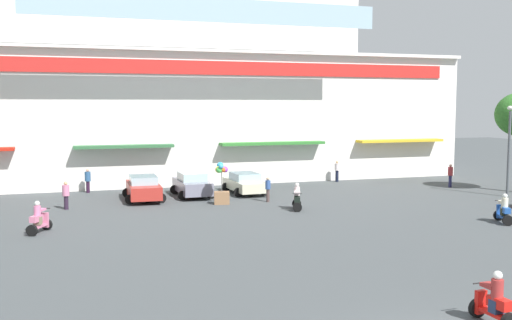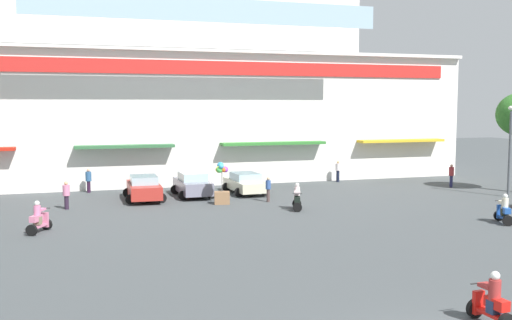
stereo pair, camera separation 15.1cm
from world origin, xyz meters
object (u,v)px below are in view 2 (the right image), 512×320
at_px(parked_car_1, 193,184).
at_px(parked_car_2, 245,183).
at_px(scooter_rider_3, 297,199).
at_px(streetlamp_near, 510,143).
at_px(pedestrian_0, 66,194).
at_px(parked_car_0, 144,188).
at_px(scooter_rider_4, 504,211).
at_px(pedestrian_4, 451,174).
at_px(pedestrian_2, 268,188).
at_px(balloon_vendor_cart, 222,185).
at_px(pedestrian_1, 89,179).
at_px(pedestrian_3, 338,170).
at_px(scooter_rider_1, 39,219).
at_px(scooter_rider_2, 492,303).

bearing_deg(parked_car_1, parked_car_2, 2.55).
bearing_deg(scooter_rider_3, parked_car_1, 125.47).
bearing_deg(streetlamp_near, pedestrian_0, 172.15).
distance_m(parked_car_0, streetlamp_near, 23.41).
bearing_deg(scooter_rider_3, streetlamp_near, 1.27).
distance_m(scooter_rider_4, pedestrian_4, 12.87).
bearing_deg(pedestrian_2, balloon_vendor_cart, 177.90).
distance_m(scooter_rider_3, pedestrian_1, 15.10).
bearing_deg(pedestrian_4, scooter_rider_4, -114.59).
relative_size(scooter_rider_3, streetlamp_near, 0.26).
height_order(pedestrian_2, pedestrian_4, pedestrian_4).
xyz_separation_m(parked_car_1, pedestrian_1, (-6.39, 3.70, 0.12)).
relative_size(parked_car_1, pedestrian_1, 2.66).
distance_m(pedestrian_3, pedestrian_4, 8.29).
height_order(scooter_rider_1, scooter_rider_2, scooter_rider_1).
bearing_deg(pedestrian_2, scooter_rider_3, -77.20).
distance_m(pedestrian_1, pedestrian_2, 12.63).
xyz_separation_m(parked_car_2, pedestrian_4, (14.92, -1.63, 0.24)).
distance_m(parked_car_2, scooter_rider_4, 16.41).
bearing_deg(scooter_rider_4, scooter_rider_3, 142.09).
relative_size(scooter_rider_1, scooter_rider_4, 1.00).
distance_m(scooter_rider_1, streetlamp_near, 28.51).
relative_size(parked_car_0, pedestrian_1, 2.75).
bearing_deg(scooter_rider_1, scooter_rider_3, 8.36).
bearing_deg(parked_car_1, scooter_rider_3, -54.53).
height_order(parked_car_1, pedestrian_4, pedestrian_4).
height_order(scooter_rider_4, pedestrian_2, pedestrian_2).
relative_size(parked_car_2, pedestrian_4, 2.64).
distance_m(scooter_rider_2, balloon_vendor_cart, 21.01).
bearing_deg(pedestrian_2, parked_car_2, 95.98).
height_order(scooter_rider_4, pedestrian_4, pedestrian_4).
bearing_deg(pedestrian_2, pedestrian_1, 145.20).
relative_size(pedestrian_1, streetlamp_near, 0.28).
height_order(scooter_rider_3, balloon_vendor_cart, balloon_vendor_cart).
height_order(scooter_rider_1, balloon_vendor_cart, balloon_vendor_cart).
height_order(pedestrian_4, balloon_vendor_cart, balloon_vendor_cart).
height_order(scooter_rider_3, scooter_rider_4, scooter_rider_3).
height_order(scooter_rider_4, pedestrian_1, pedestrian_1).
bearing_deg(scooter_rider_4, pedestrian_3, 93.72).
xyz_separation_m(scooter_rider_1, scooter_rider_2, (12.24, -15.72, -0.02)).
bearing_deg(pedestrian_3, scooter_rider_3, -125.65).
bearing_deg(parked_car_1, streetlamp_near, -17.85).
height_order(parked_car_2, scooter_rider_3, scooter_rider_3).
bearing_deg(parked_car_2, scooter_rider_1, -145.08).
xyz_separation_m(parked_car_0, parked_car_1, (3.18, 0.59, 0.01)).
bearing_deg(parked_car_2, pedestrian_1, 160.50).
height_order(scooter_rider_2, pedestrian_2, pedestrian_2).
bearing_deg(pedestrian_3, pedestrian_4, -38.85).
bearing_deg(pedestrian_3, pedestrian_1, -179.91).
height_order(parked_car_1, pedestrian_1, pedestrian_1).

